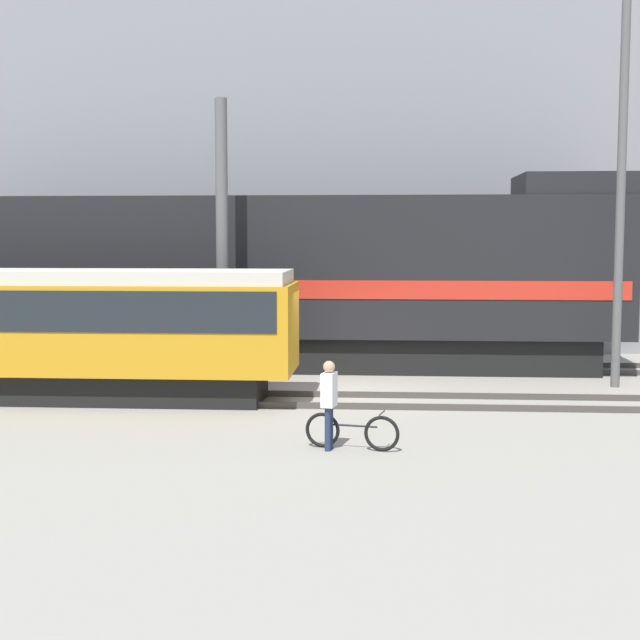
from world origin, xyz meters
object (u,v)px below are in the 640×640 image
at_px(bicycle, 352,432).
at_px(utility_pole_center, 222,242).
at_px(person, 329,396).
at_px(utility_pole_right, 621,188).
at_px(freight_locomotive, 254,279).
at_px(streetcar, 35,326).

height_order(bicycle, utility_pole_center, utility_pole_center).
bearing_deg(person, utility_pole_right, 46.51).
relative_size(person, utility_pole_center, 0.22).
distance_m(bicycle, utility_pole_right, 10.61).
bearing_deg(freight_locomotive, person, -74.36).
xyz_separation_m(streetcar, person, (7.09, -4.48, -0.76)).
relative_size(freight_locomotive, streetcar, 1.75).
distance_m(freight_locomotive, bicycle, 10.49).
height_order(freight_locomotive, streetcar, freight_locomotive).
xyz_separation_m(freight_locomotive, streetcar, (-4.34, -5.34, -0.83)).
height_order(streetcar, bicycle, streetcar).
distance_m(freight_locomotive, streetcar, 6.93).
relative_size(bicycle, utility_pole_center, 0.23).
distance_m(streetcar, utility_pole_center, 5.11).
distance_m(person, utility_pole_right, 10.64).
relative_size(freight_locomotive, utility_pole_right, 2.13).
distance_m(streetcar, utility_pole_right, 14.49).
bearing_deg(person, freight_locomotive, 105.64).
relative_size(streetcar, person, 7.56).
relative_size(streetcar, utility_pole_center, 1.66).
height_order(bicycle, person, person).
bearing_deg(utility_pole_center, streetcar, -145.70).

